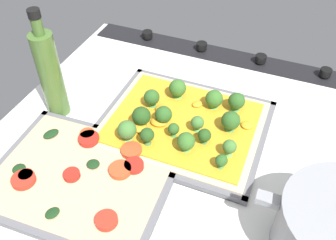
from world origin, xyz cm
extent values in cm
cube|color=silver|center=(0.00, 0.00, -1.50)|extent=(79.47, 71.03, 3.00)
cube|color=black|center=(0.00, -32.02, 0.40)|extent=(76.30, 7.00, 0.80)
cylinder|color=black|center=(-23.84, -32.02, 1.70)|extent=(2.80, 2.80, 1.80)
cylinder|color=black|center=(-7.95, -32.02, 1.70)|extent=(2.80, 2.80, 1.80)
cylinder|color=black|center=(7.95, -32.02, 1.70)|extent=(2.80, 2.80, 1.80)
cylinder|color=black|center=(23.84, -32.02, 1.70)|extent=(2.80, 2.80, 1.80)
cube|color=slate|center=(2.35, -2.54, 0.25)|extent=(34.30, 28.51, 0.50)
cube|color=slate|center=(2.32, -16.15, 0.65)|extent=(34.23, 1.29, 1.30)
cube|color=slate|center=(2.39, 11.07, 0.65)|extent=(34.23, 1.29, 1.30)
cube|color=slate|center=(-14.16, -2.50, 0.65)|extent=(1.28, 28.42, 1.30)
cube|color=slate|center=(18.87, -2.59, 0.65)|extent=(1.28, 28.42, 1.30)
cube|color=beige|center=(2.35, -2.54, 1.00)|extent=(31.89, 26.10, 1.00)
cube|color=gold|center=(2.35, -2.54, 1.70)|extent=(29.34, 23.50, 0.40)
cone|color=#4D8B3F|center=(-8.34, 6.45, 2.42)|extent=(1.26, 1.26, 1.05)
sphere|color=#2D5B23|center=(-8.34, 6.45, 3.81)|extent=(2.29, 2.29, 2.29)
cone|color=#5B9F46|center=(-2.18, -9.28, 2.35)|extent=(2.08, 2.08, 0.90)
sphere|color=#386B28|center=(-2.18, -9.28, 4.23)|extent=(3.79, 3.79, 3.79)
cone|color=#427635|center=(-3.55, 1.57, 2.39)|extent=(1.44, 1.44, 0.98)
sphere|color=#264C1C|center=(-3.55, 1.57, 3.86)|extent=(2.63, 2.63, 2.63)
cone|color=#427635|center=(9.75, 1.86, 2.52)|extent=(2.12, 2.12, 1.24)
sphere|color=#264C1C|center=(9.75, 1.86, 4.59)|extent=(3.85, 3.85, 3.85)
cone|color=#4D8B3F|center=(10.37, -4.67, 2.44)|extent=(1.88, 1.88, 1.07)
sphere|color=#2D5B23|center=(10.37, -4.67, 4.25)|extent=(3.42, 3.42, 3.42)
cone|color=#427635|center=(6.64, 5.96, 2.54)|extent=(1.55, 1.55, 1.27)
sphere|color=#264C1C|center=(6.64, 5.96, 4.23)|extent=(2.82, 2.82, 2.82)
cone|color=#5B9F46|center=(6.31, -9.61, 2.42)|extent=(2.11, 2.11, 1.04)
sphere|color=#386B28|center=(6.31, -9.61, 4.38)|extent=(3.84, 3.84, 3.84)
cone|color=#68AD54|center=(-8.89, 3.00, 2.58)|extent=(1.47, 1.47, 1.37)
sphere|color=#427533|center=(-8.89, 3.00, 4.27)|extent=(2.67, 2.67, 2.67)
cone|color=#68AD54|center=(10.84, 6.17, 2.36)|extent=(2.08, 2.08, 0.92)
sphere|color=#427533|center=(10.84, 6.17, 4.24)|extent=(3.77, 3.77, 3.77)
cone|color=#4D8B3F|center=(2.63, 2.16, 2.46)|extent=(1.26, 1.26, 1.12)
sphere|color=#2D5B23|center=(2.63, 2.16, 3.88)|extent=(2.29, 2.29, 2.29)
cone|color=#68AD54|center=(-1.20, -1.09, 2.48)|extent=(1.48, 1.48, 1.16)
sphere|color=#427533|center=(-1.20, -1.09, 4.07)|extent=(2.68, 2.68, 2.68)
cone|color=#5B9F46|center=(-0.89, 4.68, 2.39)|extent=(1.92, 1.92, 0.97)
sphere|color=#386B28|center=(-0.89, 4.68, 4.19)|extent=(3.50, 3.50, 3.50)
cone|color=#4D8B3F|center=(-6.84, -10.26, 2.43)|extent=(1.97, 1.97, 1.06)
sphere|color=#2D5B23|center=(-6.84, -10.26, 4.30)|extent=(3.58, 3.58, 3.58)
cone|color=#4D8B3F|center=(-7.27, -3.83, 2.41)|extent=(2.11, 2.11, 1.02)
sphere|color=#2D5B23|center=(-7.27, -3.83, 4.36)|extent=(3.84, 3.84, 3.84)
cone|color=#4D8B3F|center=(5.97, -0.69, 2.34)|extent=(1.95, 1.95, 0.88)
sphere|color=#2D5B23|center=(5.97, -0.69, 4.11)|extent=(3.55, 3.55, 3.55)
ellipsoid|color=gold|center=(7.52, -3.78, 2.39)|extent=(4.00, 3.71, 1.13)
ellipsoid|color=gold|center=(6.71, 0.29, 2.44)|extent=(4.01, 3.43, 1.25)
ellipsoid|color=gold|center=(-10.30, -6.04, 2.26)|extent=(3.03, 3.06, 0.84)
ellipsoid|color=gold|center=(10.09, 2.85, 2.50)|extent=(5.04, 4.70, 1.40)
ellipsoid|color=gold|center=(1.17, -8.44, 2.27)|extent=(3.06, 3.11, 0.86)
cube|color=slate|center=(15.00, 17.42, 0.25)|extent=(33.88, 27.42, 0.50)
cube|color=slate|center=(15.51, 5.00, 0.65)|extent=(32.84, 2.57, 1.30)
cube|color=slate|center=(14.48, 29.85, 0.65)|extent=(32.84, 2.57, 1.30)
cube|color=slate|center=(-0.80, 16.76, 0.65)|extent=(2.29, 26.10, 1.30)
cube|color=slate|center=(30.79, 18.08, 0.65)|extent=(2.29, 26.10, 1.30)
cube|color=tan|center=(15.00, 17.42, 0.95)|extent=(31.38, 24.92, 0.90)
cylinder|color=#B22319|center=(6.63, 12.06, 1.90)|extent=(3.69, 3.69, 1.00)
cylinder|color=#B22319|center=(17.95, 9.30, 1.90)|extent=(4.18, 4.18, 1.00)
cylinder|color=#B22319|center=(23.70, 21.50, 1.90)|extent=(2.68, 2.68, 1.00)
cylinder|color=red|center=(23.55, 22.45, 1.90)|extent=(4.30, 4.30, 1.00)
cylinder|color=#D14723|center=(8.73, 8.88, 1.90)|extent=(4.08, 4.08, 1.00)
cylinder|color=red|center=(5.77, 24.13, 1.90)|extent=(3.79, 3.79, 1.00)
cylinder|color=#D14723|center=(18.89, 8.25, 1.90)|extent=(2.94, 2.94, 1.00)
cylinder|color=#B22319|center=(16.16, 18.26, 1.90)|extent=(3.07, 3.07, 1.00)
cylinder|color=#D14723|center=(8.53, 13.95, 1.90)|extent=(4.18, 4.18, 1.00)
ellipsoid|color=#193819|center=(14.80, 26.24, 1.80)|extent=(2.87, 3.16, 0.60)
ellipsoid|color=#193819|center=(13.90, 14.54, 1.80)|extent=(2.77, 2.61, 0.60)
ellipsoid|color=#193819|center=(25.85, 10.85, 1.80)|extent=(3.42, 3.94, 0.60)
ellipsoid|color=#193819|center=(25.95, 20.68, 1.80)|extent=(3.57, 3.56, 0.60)
cube|color=gray|center=(-17.60, 14.97, 8.18)|extent=(3.60, 2.00, 1.20)
cylinder|color=#476B2D|center=(29.59, 2.69, 9.59)|extent=(4.70, 4.70, 19.19)
cylinder|color=#476B2D|center=(29.59, 2.69, 20.94)|extent=(2.11, 2.11, 3.50)
cylinder|color=black|center=(29.59, 2.69, 23.49)|extent=(2.35, 2.35, 1.60)
camera|label=1|loc=(-15.68, 50.39, 54.96)|focal=39.46mm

